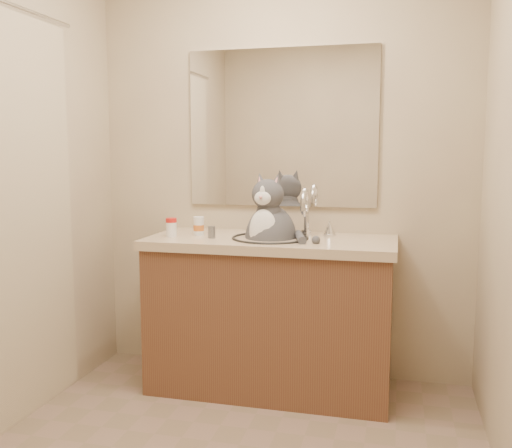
{
  "coord_description": "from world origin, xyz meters",
  "views": [
    {
      "loc": [
        0.67,
        -2.02,
        1.32
      ],
      "look_at": [
        -0.0,
        0.65,
        0.97
      ],
      "focal_mm": 40.0,
      "sensor_mm": 36.0,
      "label": 1
    }
  ],
  "objects": [
    {
      "name": "grey_canister",
      "position": [
        -0.31,
        0.88,
        0.88
      ],
      "size": [
        0.05,
        0.05,
        0.06
      ],
      "rotation": [
        0.0,
        0.0,
        -0.12
      ],
      "color": "slate",
      "rests_on": "vanity"
    },
    {
      "name": "pill_bottle_redcap",
      "position": [
        -0.54,
        0.87,
        0.9
      ],
      "size": [
        0.06,
        0.06,
        0.1
      ],
      "rotation": [
        0.0,
        0.0,
        -0.04
      ],
      "color": "white",
      "rests_on": "vanity"
    },
    {
      "name": "room",
      "position": [
        0.0,
        0.0,
        1.2
      ],
      "size": [
        2.22,
        2.52,
        2.42
      ],
      "color": "gray",
      "rests_on": "ground"
    },
    {
      "name": "pill_bottle_orange",
      "position": [
        -0.42,
        0.97,
        0.9
      ],
      "size": [
        0.08,
        0.08,
        0.1
      ],
      "rotation": [
        0.0,
        0.0,
        -0.37
      ],
      "color": "white",
      "rests_on": "vanity"
    },
    {
      "name": "mirror",
      "position": [
        0.0,
        1.24,
        1.45
      ],
      "size": [
        1.1,
        0.02,
        0.9
      ],
      "primitive_type": "cube",
      "color": "white",
      "rests_on": "room"
    },
    {
      "name": "vanity",
      "position": [
        0.0,
        0.96,
        0.44
      ],
      "size": [
        1.34,
        0.59,
        1.12
      ],
      "color": "brown",
      "rests_on": "ground"
    },
    {
      "name": "cat",
      "position": [
        -0.01,
        0.97,
        0.87
      ],
      "size": [
        0.39,
        0.38,
        0.56
      ],
      "rotation": [
        0.0,
        0.0,
        -0.18
      ],
      "color": "#46474B",
      "rests_on": "vanity"
    }
  ]
}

